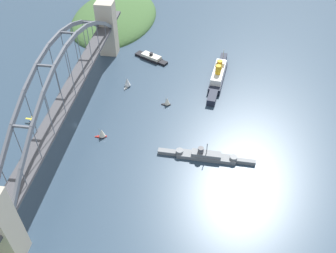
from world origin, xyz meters
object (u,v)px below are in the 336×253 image
harbor_arch_bridge (68,95)px  small_boat_2 (127,82)px  seaplane_taxiing_near_bridge (32,120)px  harbor_ferry_steamer (151,57)px  small_boat_1 (167,101)px  ocean_liner (218,75)px  small_boat_4 (102,133)px  naval_cruiser (205,156)px

harbor_arch_bridge → small_boat_2: size_ratio=28.34×
seaplane_taxiing_near_bridge → harbor_ferry_steamer: bearing=143.0°
harbor_arch_bridge → harbor_ferry_steamer: 124.25m
harbor_ferry_steamer → small_boat_1: size_ratio=4.09×
seaplane_taxiing_near_bridge → small_boat_2: bearing=131.1°
harbor_ferry_steamer → harbor_arch_bridge: bearing=-22.7°
small_boat_1 → ocean_liner: bearing=135.4°
ocean_liner → small_boat_2: 88.50m
harbor_arch_bridge → small_boat_2: (-60.40, 32.43, -26.69)m
small_boat_1 → small_boat_4: size_ratio=0.96×
harbor_arch_bridge → small_boat_1: size_ratio=32.48×
ocean_liner → naval_cruiser: 105.83m
harbor_arch_bridge → seaplane_taxiing_near_bridge: bearing=-88.3°
small_boat_1 → seaplane_taxiing_near_bridge: bearing=-71.0°
naval_cruiser → harbor_arch_bridge: bearing=-101.8°
harbor_arch_bridge → harbor_ferry_steamer: harbor_arch_bridge is taller
harbor_arch_bridge → ocean_liner: size_ratio=3.54×
naval_cruiser → small_boat_1: size_ratio=8.18×
small_boat_4 → naval_cruiser: bearing=81.9°
small_boat_4 → harbor_ferry_steamer: bearing=170.9°
naval_cruiser → ocean_liner: bearing=176.9°
small_boat_2 → ocean_liner: bearing=104.3°
seaplane_taxiing_near_bridge → small_boat_1: small_boat_1 is taller
ocean_liner → small_boat_4: ocean_liner is taller
ocean_liner → harbor_ferry_steamer: 77.35m
seaplane_taxiing_near_bridge → small_boat_4: size_ratio=1.03×
ocean_liner → small_boat_1: ocean_liner is taller
naval_cruiser → small_boat_2: (-83.82, -80.01, 2.32)m
harbor_arch_bridge → small_boat_2: harbor_arch_bridge is taller
naval_cruiser → harbor_ferry_steamer: 149.99m
small_boat_1 → harbor_ferry_steamer: bearing=-159.6°
ocean_liner → small_boat_1: size_ratio=9.17×
harbor_arch_bridge → small_boat_4: (11.20, 26.98, -27.20)m
small_boat_2 → small_boat_4: (71.59, -5.45, -0.51)m
harbor_ferry_steamer → small_boat_2: bearing=-15.6°
ocean_liner → harbor_ferry_steamer: ocean_liner is taller
harbor_arch_bridge → small_boat_4: bearing=67.5°
seaplane_taxiing_near_bridge → small_boat_4: small_boat_4 is taller
ocean_liner → seaplane_taxiing_near_bridge: size_ratio=8.53×
ocean_liner → small_boat_1: (44.70, -44.12, -1.68)m
seaplane_taxiing_near_bridge → small_boat_1: 118.54m
small_boat_4 → small_boat_2: bearing=175.6°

